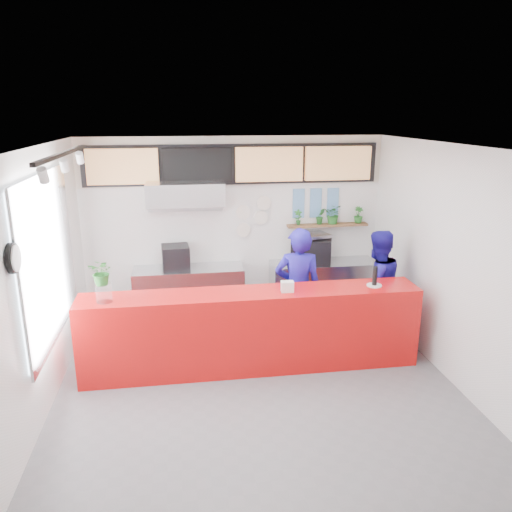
# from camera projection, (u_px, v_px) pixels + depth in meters

# --- Properties ---
(floor) EXTENTS (5.00, 5.00, 0.00)m
(floor) POSITION_uv_depth(u_px,v_px,m) (256.00, 382.00, 6.47)
(floor) COLOR slate
(floor) RESTS_ON ground
(ceiling) EXTENTS (5.00, 5.00, 0.00)m
(ceiling) POSITION_uv_depth(u_px,v_px,m) (257.00, 146.00, 5.63)
(ceiling) COLOR silver
(wall_back) EXTENTS (5.00, 0.00, 5.00)m
(wall_back) POSITION_uv_depth(u_px,v_px,m) (234.00, 227.00, 8.42)
(wall_back) COLOR white
(wall_back) RESTS_ON ground
(wall_left) EXTENTS (0.00, 5.00, 5.00)m
(wall_left) POSITION_uv_depth(u_px,v_px,m) (40.00, 282.00, 5.69)
(wall_left) COLOR white
(wall_left) RESTS_ON ground
(wall_right) EXTENTS (0.00, 5.00, 5.00)m
(wall_right) POSITION_uv_depth(u_px,v_px,m) (448.00, 263.00, 6.41)
(wall_right) COLOR white
(wall_right) RESTS_ON ground
(service_counter) EXTENTS (4.50, 0.60, 1.10)m
(service_counter) POSITION_uv_depth(u_px,v_px,m) (252.00, 330.00, 6.69)
(service_counter) COLOR red
(service_counter) RESTS_ON ground
(cream_band) EXTENTS (5.00, 0.02, 0.80)m
(cream_band) POSITION_uv_depth(u_px,v_px,m) (233.00, 161.00, 8.11)
(cream_band) COLOR beige
(cream_band) RESTS_ON wall_back
(prep_bench) EXTENTS (1.80, 0.60, 0.90)m
(prep_bench) POSITION_uv_depth(u_px,v_px,m) (189.00, 294.00, 8.32)
(prep_bench) COLOR #B2B5BA
(prep_bench) RESTS_ON ground
(panini_oven) EXTENTS (0.46, 0.46, 0.39)m
(panini_oven) POSITION_uv_depth(u_px,v_px,m) (176.00, 257.00, 8.11)
(panini_oven) COLOR black
(panini_oven) RESTS_ON prep_bench
(extraction_hood) EXTENTS (1.20, 0.70, 0.35)m
(extraction_hood) POSITION_uv_depth(u_px,v_px,m) (185.00, 193.00, 7.79)
(extraction_hood) COLOR #B2B5BA
(extraction_hood) RESTS_ON ceiling
(hood_lip) EXTENTS (1.20, 0.69, 0.31)m
(hood_lip) POSITION_uv_depth(u_px,v_px,m) (186.00, 206.00, 7.85)
(hood_lip) COLOR #B2B5BA
(hood_lip) RESTS_ON ceiling
(right_bench) EXTENTS (1.80, 0.60, 0.90)m
(right_bench) POSITION_uv_depth(u_px,v_px,m) (323.00, 287.00, 8.65)
(right_bench) COLOR #B2B5BA
(right_bench) RESTS_ON ground
(espresso_machine) EXTENTS (0.78, 0.66, 0.43)m
(espresso_machine) POSITION_uv_depth(u_px,v_px,m) (311.00, 251.00, 8.43)
(espresso_machine) COLOR black
(espresso_machine) RESTS_ON right_bench
(espresso_tray) EXTENTS (0.65, 0.53, 0.05)m
(espresso_tray) POSITION_uv_depth(u_px,v_px,m) (312.00, 235.00, 8.36)
(espresso_tray) COLOR #AFB1B7
(espresso_tray) RESTS_ON espresso_machine
(herb_shelf) EXTENTS (1.40, 0.18, 0.04)m
(herb_shelf) POSITION_uv_depth(u_px,v_px,m) (327.00, 225.00, 8.56)
(herb_shelf) COLOR brown
(herb_shelf) RESTS_ON wall_back
(menu_board_far_left) EXTENTS (1.10, 0.10, 0.55)m
(menu_board_far_left) POSITION_uv_depth(u_px,v_px,m) (123.00, 167.00, 7.76)
(menu_board_far_left) COLOR tan
(menu_board_far_left) RESTS_ON wall_back
(menu_board_mid_left) EXTENTS (1.10, 0.10, 0.55)m
(menu_board_mid_left) POSITION_uv_depth(u_px,v_px,m) (197.00, 165.00, 7.93)
(menu_board_mid_left) COLOR black
(menu_board_mid_left) RESTS_ON wall_back
(menu_board_mid_right) EXTENTS (1.10, 0.10, 0.55)m
(menu_board_mid_right) POSITION_uv_depth(u_px,v_px,m) (269.00, 164.00, 8.10)
(menu_board_mid_right) COLOR tan
(menu_board_mid_right) RESTS_ON wall_back
(menu_board_far_right) EXTENTS (1.10, 0.10, 0.55)m
(menu_board_far_right) POSITION_uv_depth(u_px,v_px,m) (338.00, 163.00, 8.26)
(menu_board_far_right) COLOR tan
(menu_board_far_right) RESTS_ON wall_back
(soffit) EXTENTS (4.80, 0.04, 0.65)m
(soffit) POSITION_uv_depth(u_px,v_px,m) (234.00, 164.00, 8.09)
(soffit) COLOR black
(soffit) RESTS_ON wall_back
(window_pane) EXTENTS (0.04, 2.20, 1.90)m
(window_pane) POSITION_uv_depth(u_px,v_px,m) (47.00, 258.00, 5.92)
(window_pane) COLOR silver
(window_pane) RESTS_ON wall_left
(window_frame) EXTENTS (0.03, 2.30, 2.00)m
(window_frame) POSITION_uv_depth(u_px,v_px,m) (49.00, 258.00, 5.93)
(window_frame) COLOR #B2B5BA
(window_frame) RESTS_ON wall_left
(wall_clock_rim) EXTENTS (0.05, 0.30, 0.30)m
(wall_clock_rim) POSITION_uv_depth(u_px,v_px,m) (13.00, 258.00, 4.69)
(wall_clock_rim) COLOR black
(wall_clock_rim) RESTS_ON wall_left
(wall_clock_face) EXTENTS (0.02, 0.26, 0.26)m
(wall_clock_face) POSITION_uv_depth(u_px,v_px,m) (16.00, 258.00, 4.69)
(wall_clock_face) COLOR white
(wall_clock_face) RESTS_ON wall_left
(track_rail) EXTENTS (0.05, 2.40, 0.04)m
(track_rail) POSITION_uv_depth(u_px,v_px,m) (63.00, 154.00, 5.35)
(track_rail) COLOR black
(track_rail) RESTS_ON ceiling
(dec_plate_a) EXTENTS (0.24, 0.03, 0.24)m
(dec_plate_a) POSITION_uv_depth(u_px,v_px,m) (243.00, 212.00, 8.35)
(dec_plate_a) COLOR silver
(dec_plate_a) RESTS_ON wall_back
(dec_plate_b) EXTENTS (0.24, 0.03, 0.24)m
(dec_plate_b) POSITION_uv_depth(u_px,v_px,m) (261.00, 218.00, 8.42)
(dec_plate_b) COLOR silver
(dec_plate_b) RESTS_ON wall_back
(dec_plate_c) EXTENTS (0.24, 0.03, 0.24)m
(dec_plate_c) POSITION_uv_depth(u_px,v_px,m) (243.00, 230.00, 8.43)
(dec_plate_c) COLOR silver
(dec_plate_c) RESTS_ON wall_back
(dec_plate_d) EXTENTS (0.24, 0.03, 0.24)m
(dec_plate_d) POSITION_uv_depth(u_px,v_px,m) (264.00, 203.00, 8.35)
(dec_plate_d) COLOR silver
(dec_plate_d) RESTS_ON wall_back
(photo_frame_a) EXTENTS (0.20, 0.02, 0.25)m
(photo_frame_a) POSITION_uv_depth(u_px,v_px,m) (299.00, 196.00, 8.42)
(photo_frame_a) COLOR #598CBF
(photo_frame_a) RESTS_ON wall_back
(photo_frame_b) EXTENTS (0.20, 0.02, 0.25)m
(photo_frame_b) POSITION_uv_depth(u_px,v_px,m) (316.00, 196.00, 8.47)
(photo_frame_b) COLOR #598CBF
(photo_frame_b) RESTS_ON wall_back
(photo_frame_c) EXTENTS (0.20, 0.02, 0.25)m
(photo_frame_c) POSITION_uv_depth(u_px,v_px,m) (333.00, 195.00, 8.51)
(photo_frame_c) COLOR #598CBF
(photo_frame_c) RESTS_ON wall_back
(photo_frame_d) EXTENTS (0.20, 0.02, 0.25)m
(photo_frame_d) POSITION_uv_depth(u_px,v_px,m) (298.00, 211.00, 8.49)
(photo_frame_d) COLOR #598CBF
(photo_frame_d) RESTS_ON wall_back
(photo_frame_e) EXTENTS (0.20, 0.02, 0.25)m
(photo_frame_e) POSITION_uv_depth(u_px,v_px,m) (315.00, 210.00, 8.54)
(photo_frame_e) COLOR #598CBF
(photo_frame_e) RESTS_ON wall_back
(photo_frame_f) EXTENTS (0.20, 0.02, 0.25)m
(photo_frame_f) POSITION_uv_depth(u_px,v_px,m) (332.00, 210.00, 8.58)
(photo_frame_f) COLOR #598CBF
(photo_frame_f) RESTS_ON wall_back
(staff_center) EXTENTS (0.73, 0.54, 1.83)m
(staff_center) POSITION_uv_depth(u_px,v_px,m) (298.00, 290.00, 7.16)
(staff_center) COLOR navy
(staff_center) RESTS_ON ground
(staff_right) EXTENTS (0.97, 0.85, 1.71)m
(staff_right) POSITION_uv_depth(u_px,v_px,m) (376.00, 286.00, 7.50)
(staff_right) COLOR navy
(staff_right) RESTS_ON ground
(herb_a) EXTENTS (0.15, 0.11, 0.26)m
(herb_a) POSITION_uv_depth(u_px,v_px,m) (298.00, 217.00, 8.44)
(herb_a) COLOR #236423
(herb_a) RESTS_ON herb_shelf
(herb_b) EXTENTS (0.16, 0.14, 0.28)m
(herb_b) POSITION_uv_depth(u_px,v_px,m) (320.00, 216.00, 8.49)
(herb_b) COLOR #236423
(herb_b) RESTS_ON herb_shelf
(herb_c) EXTENTS (0.38, 0.36, 0.34)m
(herb_c) POSITION_uv_depth(u_px,v_px,m) (334.00, 214.00, 8.52)
(herb_c) COLOR #236423
(herb_c) RESTS_ON herb_shelf
(herb_d) EXTENTS (0.16, 0.15, 0.28)m
(herb_d) POSITION_uv_depth(u_px,v_px,m) (358.00, 215.00, 8.59)
(herb_d) COLOR #236423
(herb_d) RESTS_ON herb_shelf
(glass_vase) EXTENTS (0.23, 0.23, 0.24)m
(glass_vase) POSITION_uv_depth(u_px,v_px,m) (104.00, 293.00, 6.16)
(glass_vase) COLOR silver
(glass_vase) RESTS_ON service_counter
(basil_vase) EXTENTS (0.38, 0.36, 0.34)m
(basil_vase) POSITION_uv_depth(u_px,v_px,m) (102.00, 272.00, 6.09)
(basil_vase) COLOR #236423
(basil_vase) RESTS_ON glass_vase
(napkin_holder) EXTENTS (0.17, 0.11, 0.14)m
(napkin_holder) POSITION_uv_depth(u_px,v_px,m) (287.00, 287.00, 6.52)
(napkin_holder) COLOR white
(napkin_holder) RESTS_ON service_counter
(white_plate) EXTENTS (0.26, 0.26, 0.02)m
(white_plate) POSITION_uv_depth(u_px,v_px,m) (374.00, 285.00, 6.76)
(white_plate) COLOR white
(white_plate) RESTS_ON service_counter
(pepper_mill) EXTENTS (0.07, 0.07, 0.26)m
(pepper_mill) POSITION_uv_depth(u_px,v_px,m) (375.00, 276.00, 6.72)
(pepper_mill) COLOR black
(pepper_mill) RESTS_ON white_plate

